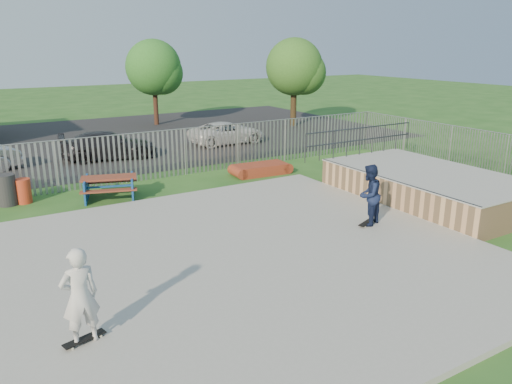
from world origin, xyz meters
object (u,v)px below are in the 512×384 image
car_white (227,133)px  tree_mid (154,68)px  trash_bin_red (23,191)px  car_dark (109,145)px  trash_bin_grey (7,190)px  skater_white (80,296)px  skater_navy (369,195)px  tree_right (294,67)px  picnic_table (110,187)px  funbox (261,169)px

car_white → tree_mid: bearing=5.4°
trash_bin_red → car_dark: size_ratio=0.19×
trash_bin_grey → skater_white: 10.25m
car_dark → trash_bin_red: bearing=149.4°
trash_bin_red → skater_white: size_ratio=0.47×
car_white → skater_navy: skater_navy is taller
tree_right → skater_navy: tree_right is taller
trash_bin_red → skater_navy: bearing=-43.9°
picnic_table → skater_white: size_ratio=1.25×
funbox → trash_bin_red: bearing=178.6°
trash_bin_red → tree_mid: 18.20m
skater_white → trash_bin_grey: bearing=-92.8°
funbox → car_white: 7.10m
funbox → trash_bin_grey: bearing=178.6°
car_dark → trash_bin_grey: bearing=146.2°
trash_bin_red → trash_bin_grey: 0.53m
skater_navy → car_dark: bearing=-95.0°
tree_mid → trash_bin_red: bearing=-125.4°
picnic_table → tree_right: size_ratio=0.40×
trash_bin_red → tree_right: 20.74m
funbox → tree_mid: 15.91m
tree_right → car_white: bearing=-154.3°
picnic_table → car_white: size_ratio=0.54×
skater_navy → tree_mid: bearing=-115.8°
funbox → skater_navy: size_ratio=1.22×
car_white → tree_mid: tree_mid is taller
car_dark → tree_right: 14.57m
car_dark → tree_right: tree_right is taller
funbox → tree_mid: bearing=90.2°
funbox → trash_bin_grey: trash_bin_grey is taller
funbox → car_dark: 7.96m
skater_white → picnic_table: bearing=-112.5°
skater_navy → tree_right: bearing=-140.3°
tree_mid → tree_right: (7.88, -5.32, 0.05)m
trash_bin_red → tree_mid: size_ratio=0.15×
picnic_table → tree_right: bearing=51.3°
car_dark → car_white: 6.81m
funbox → skater_navy: bearing=-91.8°
trash_bin_red → skater_navy: 11.93m
tree_right → skater_navy: size_ratio=3.12×
funbox → car_dark: bearing=131.1°
tree_right → skater_white: tree_right is taller
picnic_table → car_dark: (1.78, 6.49, 0.26)m
tree_mid → car_dark: bearing=-122.5°
trash_bin_red → tree_mid: bearing=54.6°
picnic_table → tree_right: (15.47, 10.28, 3.52)m
car_white → tree_right: (6.90, 3.32, 3.31)m
trash_bin_red → car_dark: bearing=50.2°
skater_navy → trash_bin_red: bearing=-65.3°
car_white → tree_right: tree_right is taller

